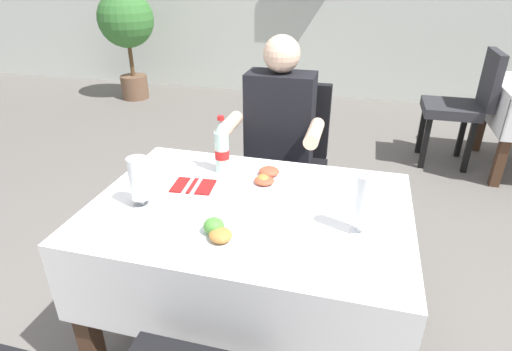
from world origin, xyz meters
The scene contains 11 objects.
main_dining_table centered at (0.11, 0.16, 0.57)m, with size 1.23×0.87×0.73m.
chair_far_diner_seat centered at (0.11, 0.98, 0.55)m, with size 0.44×0.50×0.97m.
seated_diner_far centered at (0.07, 0.87, 0.71)m, with size 0.50×0.46×1.26m.
plate_near_camera centered at (0.08, -0.08, 0.75)m, with size 0.24×0.24×0.07m.
plate_far_diner centered at (0.13, 0.37, 0.75)m, with size 0.23×0.23×0.05m.
beer_glass_left centered at (-0.29, 0.05, 0.84)m, with size 0.07×0.07×0.20m.
beer_glass_middle centered at (0.53, 0.08, 0.85)m, with size 0.07×0.07×0.22m.
cola_bottle_primary centered at (-0.09, 0.42, 0.85)m, with size 0.07×0.07×0.26m.
napkin_cutlery_set centered at (-0.16, 0.24, 0.74)m, with size 0.18×0.19×0.01m.
background_chair_left centered at (1.30, 2.48, 0.55)m, with size 0.50×0.44×0.97m.
potted_plant_corner centered at (-2.38, 3.57, 0.89)m, with size 0.67×0.67×1.31m.
Camera 1 is at (0.49, -1.19, 1.57)m, focal length 29.29 mm.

